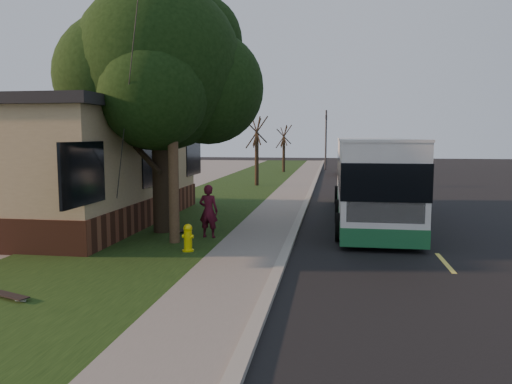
# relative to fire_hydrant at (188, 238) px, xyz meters

# --- Properties ---
(ground) EXTENTS (120.00, 120.00, 0.00)m
(ground) POSITION_rel_fire_hydrant_xyz_m (2.60, 0.00, -0.43)
(ground) COLOR black
(ground) RESTS_ON ground
(road) EXTENTS (8.00, 80.00, 0.01)m
(road) POSITION_rel_fire_hydrant_xyz_m (6.60, 10.00, -0.43)
(road) COLOR black
(road) RESTS_ON ground
(curb) EXTENTS (0.25, 80.00, 0.12)m
(curb) POSITION_rel_fire_hydrant_xyz_m (2.60, 10.00, -0.37)
(curb) COLOR gray
(curb) RESTS_ON ground
(sidewalk) EXTENTS (2.00, 80.00, 0.08)m
(sidewalk) POSITION_rel_fire_hydrant_xyz_m (1.60, 10.00, -0.39)
(sidewalk) COLOR slate
(sidewalk) RESTS_ON ground
(grass_verge) EXTENTS (5.00, 80.00, 0.07)m
(grass_verge) POSITION_rel_fire_hydrant_xyz_m (-1.90, 10.00, -0.40)
(grass_verge) COLOR black
(grass_verge) RESTS_ON ground
(building_lot) EXTENTS (15.00, 80.00, 0.04)m
(building_lot) POSITION_rel_fire_hydrant_xyz_m (-11.90, 10.00, -0.41)
(building_lot) COLOR slate
(building_lot) RESTS_ON ground
(fire_hydrant) EXTENTS (0.32, 0.32, 0.74)m
(fire_hydrant) POSITION_rel_fire_hydrant_xyz_m (0.00, 0.00, 0.00)
(fire_hydrant) COLOR yellow
(fire_hydrant) RESTS_ON grass_verge
(utility_pole) EXTENTS (2.86, 3.21, 9.07)m
(utility_pole) POSITION_rel_fire_hydrant_xyz_m (-0.71, 0.99, 4.20)
(utility_pole) COLOR #473321
(utility_pole) RESTS_ON ground
(leafy_tree) EXTENTS (6.30, 6.00, 7.80)m
(leafy_tree) POSITION_rel_fire_hydrant_xyz_m (-1.57, 2.65, 4.73)
(leafy_tree) COLOR black
(leafy_tree) RESTS_ON grass_verge
(bare_tree_near) EXTENTS (1.38, 1.21, 4.31)m
(bare_tree_near) POSITION_rel_fire_hydrant_xyz_m (-0.90, 18.00, 1.72)
(bare_tree_near) COLOR black
(bare_tree_near) RESTS_ON grass_verge
(bare_tree_far) EXTENTS (1.38, 1.21, 4.03)m
(bare_tree_far) POSITION_rel_fire_hydrant_xyz_m (-0.40, 30.00, 1.57)
(bare_tree_far) COLOR black
(bare_tree_far) RESTS_ON grass_verge
(traffic_signal) EXTENTS (0.18, 0.22, 5.50)m
(traffic_signal) POSITION_rel_fire_hydrant_xyz_m (3.10, 34.00, 2.73)
(traffic_signal) COLOR #2D2D30
(traffic_signal) RESTS_ON ground
(transit_bus) EXTENTS (2.60, 11.25, 3.05)m
(transit_bus) POSITION_rel_fire_hydrant_xyz_m (5.20, 6.33, 1.19)
(transit_bus) COLOR silver
(transit_bus) RESTS_ON ground
(skateboarder) EXTENTS (0.63, 0.45, 1.62)m
(skateboarder) POSITION_rel_fire_hydrant_xyz_m (0.10, 1.85, 0.45)
(skateboarder) COLOR #440D1C
(skateboarder) RESTS_ON grass_verge
(skateboard_main) EXTENTS (0.34, 0.85, 0.08)m
(skateboard_main) POSITION_rel_fire_hydrant_xyz_m (-0.96, 2.42, -0.30)
(skateboard_main) COLOR black
(skateboard_main) RESTS_ON grass_verge
(skateboard_spare) EXTENTS (0.91, 0.52, 0.08)m
(skateboard_spare) POSITION_rel_fire_hydrant_xyz_m (-2.20, -4.34, -0.30)
(skateboard_spare) COLOR black
(skateboard_spare) RESTS_ON grass_verge
(dumpster) EXTENTS (1.67, 1.51, 1.21)m
(dumpster) POSITION_rel_fire_hydrant_xyz_m (-6.90, 9.46, 0.21)
(dumpster) COLOR black
(dumpster) RESTS_ON building_lot
(distant_car) EXTENTS (2.20, 4.89, 1.63)m
(distant_car) POSITION_rel_fire_hydrant_xyz_m (5.16, 28.12, 0.38)
(distant_car) COLOR black
(distant_car) RESTS_ON ground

